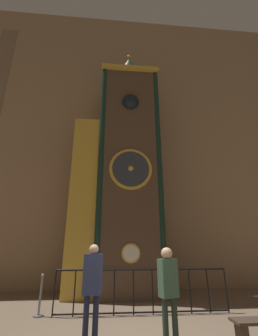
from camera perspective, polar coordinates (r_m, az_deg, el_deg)
cathedral_back_wall at (r=12.19m, az=-2.69°, el=10.05°), size 24.00×0.32×15.40m
clock_tower at (r=9.58m, az=-1.99°, el=-0.91°), size 3.89×1.82×11.16m
railing_fence at (r=7.04m, az=3.59°, el=-28.28°), size 4.81×0.05×1.14m
visitor_near at (r=5.02m, az=-9.28°, el=-26.71°), size 0.38×0.29×1.77m
visitor_far at (r=4.94m, az=9.94°, el=-27.09°), size 0.39×0.31×1.71m
stanchion_post at (r=7.33m, az=-21.73°, el=-29.08°), size 0.28×0.28×1.02m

